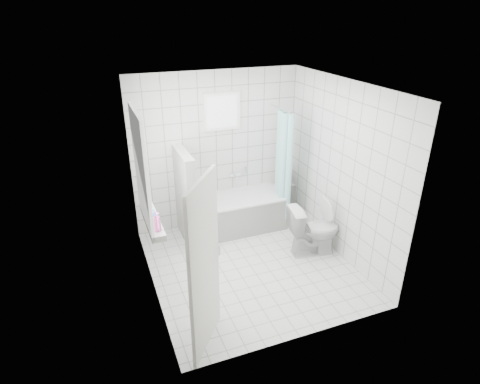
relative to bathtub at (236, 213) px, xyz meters
name	(u,v)px	position (x,y,z in m)	size (l,w,h in m)	color
ground	(250,266)	(-0.21, -1.12, -0.29)	(3.00, 3.00, 0.00)	white
ceiling	(253,86)	(-0.21, -1.12, 2.31)	(3.00, 3.00, 0.00)	white
wall_back	(216,151)	(-0.21, 0.38, 1.01)	(2.80, 0.02, 2.60)	white
wall_front	(308,241)	(-0.21, -2.62, 1.01)	(2.80, 0.02, 2.60)	white
wall_left	(146,202)	(-1.61, -1.12, 1.01)	(0.02, 3.00, 2.60)	white
wall_right	(341,171)	(1.19, -1.12, 1.01)	(0.02, 3.00, 2.60)	white
window_left	(143,170)	(-1.56, -0.82, 1.31)	(0.01, 0.90, 1.40)	white
window_back	(222,112)	(-0.11, 0.33, 1.66)	(0.50, 0.01, 0.50)	white
window_sill	(152,221)	(-1.52, -0.82, 0.57)	(0.18, 1.02, 0.08)	white
door	(204,268)	(-1.22, -2.28, 0.71)	(0.04, 0.80, 2.00)	silver
bathtub	(236,213)	(0.00, 0.00, 0.00)	(1.61, 0.77, 0.58)	white
partition_wall	(186,197)	(-0.87, -0.05, 0.46)	(0.15, 0.85, 1.50)	white
tiled_ledge	(283,198)	(1.01, 0.25, -0.02)	(0.40, 0.24, 0.55)	white
toilet	(314,230)	(0.82, -1.14, 0.10)	(0.44, 0.77, 0.79)	silver
curtain_rod	(281,109)	(0.74, -0.02, 1.71)	(0.02, 0.02, 0.80)	silver
shower_curtain	(282,165)	(0.74, -0.16, 0.81)	(0.14, 0.48, 1.78)	#46CDC5
tub_faucet	(235,174)	(0.10, 0.33, 0.56)	(0.18, 0.06, 0.06)	silver
sill_bottles	(154,216)	(-1.51, -0.96, 0.71)	(0.16, 0.79, 0.27)	#E157A7
ledge_bottles	(285,179)	(1.01, 0.23, 0.37)	(0.15, 0.15, 0.24)	#1824C4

